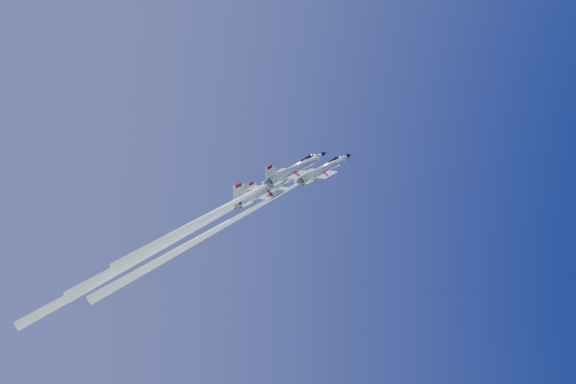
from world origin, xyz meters
name	(u,v)px	position (x,y,z in m)	size (l,w,h in m)	color
jet_lead	(242,215)	(-9.85, -1.90, 84.58)	(42.46, 17.49, 38.22)	white
jet_left	(185,234)	(-18.12, 7.56, 81.88)	(45.86, 19.05, 41.41)	white
jet_right	(236,201)	(-12.31, -5.50, 86.21)	(34.57, 12.95, 30.05)	white
jet_slot	(205,222)	(-16.47, -0.58, 83.06)	(38.37, 14.03, 33.07)	white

